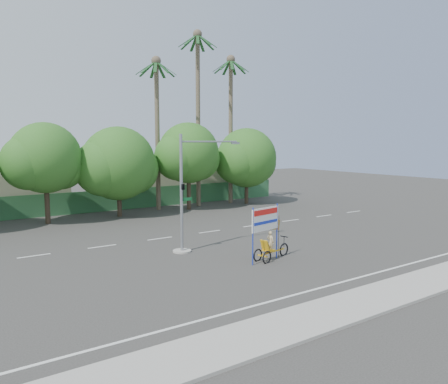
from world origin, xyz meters
TOP-DOWN VIEW (x-y plane):
  - ground at (0.00, 0.00)m, footprint 120.00×120.00m
  - sidewalk_near at (0.00, -7.50)m, footprint 50.00×2.40m
  - fence at (0.00, 21.50)m, footprint 38.00×0.08m
  - building_right at (8.00, 26.00)m, footprint 14.00×8.00m
  - tree_left at (-7.05, 18.00)m, footprint 6.66×5.60m
  - tree_center at (-1.05, 18.00)m, footprint 7.62×6.40m
  - tree_right at (5.95, 18.00)m, footprint 6.90×5.80m
  - tree_far_right at (12.95, 18.00)m, footprint 7.38×6.20m
  - palm_tall at (8.00, 19.50)m, footprint 3.73×3.79m
  - palm_mid at (12.00, 19.50)m, footprint 3.73×3.79m
  - palm_short at (3.50, 19.50)m, footprint 3.73×3.79m
  - traffic_signal at (-2.20, 3.98)m, footprint 4.72×1.10m
  - trike_billboard at (0.58, -0.32)m, footprint 3.16×1.06m

SIDE VIEW (x-z plane):
  - ground at x=0.00m, z-range 0.00..0.00m
  - sidewalk_near at x=0.00m, z-range 0.00..0.12m
  - fence at x=0.00m, z-range 0.00..2.00m
  - trike_billboard at x=0.58m, z-range -0.31..2.84m
  - building_right at x=8.00m, z-range 0.00..3.60m
  - traffic_signal at x=-2.20m, z-range -0.58..6.42m
  - tree_center at x=-1.05m, z-range 0.54..8.39m
  - tree_far_right at x=12.95m, z-range 0.68..8.61m
  - tree_left at x=-7.05m, z-range 1.02..9.09m
  - tree_right at x=5.95m, z-range 1.06..9.42m
  - palm_short at x=3.50m, z-range 1.64..16.09m
  - palm_mid at x=12.00m, z-range 1.67..17.12m
  - palm_tall at x=8.00m, z-range 1.74..19.19m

